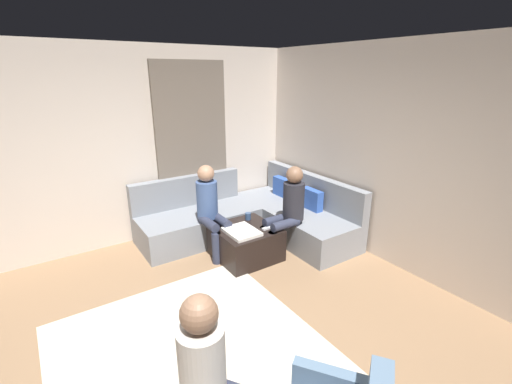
{
  "coord_description": "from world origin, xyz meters",
  "views": [
    {
      "loc": [
        1.97,
        -0.78,
        2.33
      ],
      "look_at": [
        -1.63,
        1.63,
        0.85
      ],
      "focal_mm": 24.59,
      "sensor_mm": 36.0,
      "label": 1
    }
  ],
  "objects": [
    {
      "name": "wall_back",
      "position": [
        0.0,
        2.94,
        1.35
      ],
      "size": [
        6.0,
        0.12,
        2.7
      ],
      "primitive_type": "cube",
      "color": "beige",
      "rests_on": "ground_plane"
    },
    {
      "name": "wall_left",
      "position": [
        -2.94,
        0.0,
        1.35
      ],
      "size": [
        0.12,
        6.0,
        2.7
      ],
      "primitive_type": "cube",
      "color": "beige",
      "rests_on": "ground_plane"
    },
    {
      "name": "curtain_panel",
      "position": [
        -2.84,
        1.3,
        1.25
      ],
      "size": [
        0.06,
        1.1,
        2.5
      ],
      "primitive_type": "cube",
      "color": "#726659",
      "rests_on": "ground_plane"
    },
    {
      "name": "area_rug",
      "position": [
        -0.2,
        0.1,
        0.01
      ],
      "size": [
        2.6,
        2.2,
        0.01
      ],
      "primitive_type": "cube",
      "color": "beige",
      "rests_on": "ground_plane"
    },
    {
      "name": "sectional_couch",
      "position": [
        -2.08,
        1.88,
        0.28
      ],
      "size": [
        2.1,
        2.55,
        0.87
      ],
      "color": "gray",
      "rests_on": "ground_plane"
    },
    {
      "name": "ottoman",
      "position": [
        -1.55,
        1.41,
        0.21
      ],
      "size": [
        0.76,
        0.76,
        0.42
      ],
      "primitive_type": "cube",
      "color": "black",
      "rests_on": "ground_plane"
    },
    {
      "name": "folded_blanket",
      "position": [
        -1.45,
        1.29,
        0.44
      ],
      "size": [
        0.44,
        0.36,
        0.04
      ],
      "primitive_type": "cube",
      "color": "white",
      "rests_on": "ottoman"
    },
    {
      "name": "coffee_mug",
      "position": [
        -1.77,
        1.59,
        0.47
      ],
      "size": [
        0.08,
        0.08,
        0.1
      ],
      "primitive_type": "cylinder",
      "color": "#334C72",
      "rests_on": "ottoman"
    },
    {
      "name": "game_remote",
      "position": [
        -1.37,
        1.63,
        0.43
      ],
      "size": [
        0.05,
        0.15,
        0.02
      ],
      "primitive_type": "cube",
      "color": "white",
      "rests_on": "ottoman"
    },
    {
      "name": "person_on_couch_back",
      "position": [
        -1.34,
        1.93,
        0.66
      ],
      "size": [
        0.3,
        0.6,
        1.2
      ],
      "rotation": [
        0.0,
        0.0,
        3.14
      ],
      "color": "#2D3347",
      "rests_on": "ground_plane"
    },
    {
      "name": "person_on_couch_side",
      "position": [
        -1.93,
        1.11,
        0.66
      ],
      "size": [
        0.6,
        0.3,
        1.2
      ],
      "rotation": [
        0.0,
        0.0,
        -1.57
      ],
      "color": "#2D3347",
      "rests_on": "ground_plane"
    },
    {
      "name": "person_on_armchair",
      "position": [
        0.53,
        -0.09,
        0.64
      ],
      "size": [
        0.58,
        0.5,
        1.18
      ],
      "rotation": [
        0.0,
        0.0,
        5.33
      ],
      "color": "#2D3347",
      "rests_on": "ground_plane"
    }
  ]
}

